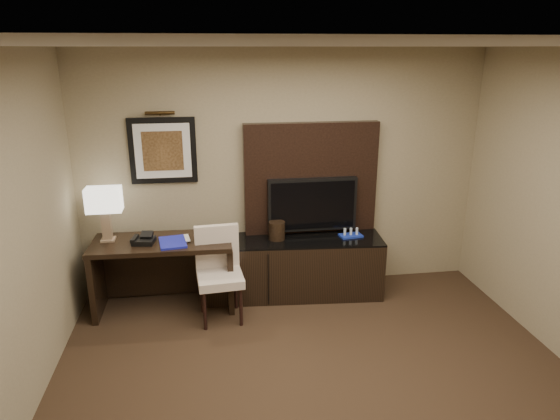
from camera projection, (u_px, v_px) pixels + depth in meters
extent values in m
cube|color=silver|center=(353.00, 46.00, 2.81)|extent=(4.50, 5.00, 0.01)
cube|color=gray|center=(284.00, 173.00, 5.58)|extent=(4.50, 0.01, 2.70)
cube|color=black|center=(164.00, 275.00, 5.31)|extent=(1.46, 0.66, 0.77)
cube|color=black|center=(294.00, 267.00, 5.62)|extent=(1.99, 0.69, 0.67)
cube|color=black|center=(311.00, 181.00, 5.59)|extent=(1.50, 0.12, 1.30)
cube|color=black|center=(312.00, 204.00, 5.57)|extent=(1.00, 0.08, 0.60)
cube|color=black|center=(163.00, 151.00, 5.28)|extent=(0.70, 0.04, 0.70)
cylinder|color=#3C2A13|center=(160.00, 113.00, 5.12)|extent=(0.04, 0.04, 0.30)
cube|color=#1A20AB|center=(173.00, 242.00, 5.12)|extent=(0.31, 0.38, 0.02)
imported|color=tan|center=(173.00, 231.00, 5.16)|extent=(0.16, 0.04, 0.22)
cylinder|color=black|center=(277.00, 231.00, 5.48)|extent=(0.20, 0.20, 0.20)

